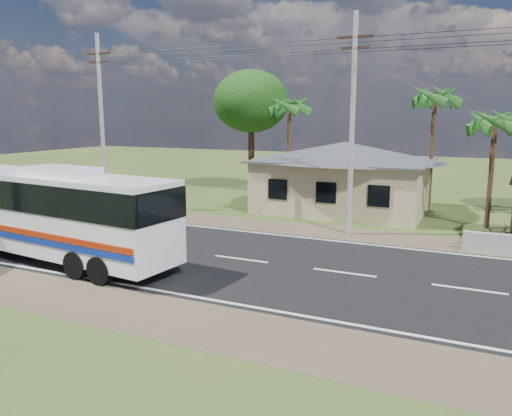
{
  "coord_description": "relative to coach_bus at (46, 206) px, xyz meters",
  "views": [
    {
      "loc": [
        9.16,
        -18.39,
        6.08
      ],
      "look_at": [
        0.24,
        1.0,
        2.09
      ],
      "focal_mm": 35.0,
      "sensor_mm": 36.0,
      "label": 1
    }
  ],
  "objects": [
    {
      "name": "palm_mid",
      "position": [
        13.54,
        18.81,
        4.87
      ],
      "size": [
        2.8,
        2.8,
        8.2
      ],
      "color": "#47301E",
      "rests_on": "ground"
    },
    {
      "name": "tree_behind_house",
      "position": [
        -0.46,
        21.31,
        4.82
      ],
      "size": [
        6.0,
        6.0,
        9.61
      ],
      "color": "#47301E",
      "rests_on": "ground"
    },
    {
      "name": "house",
      "position": [
        8.54,
        16.3,
        0.35
      ],
      "size": [
        12.4,
        10.0,
        5.0
      ],
      "color": "#C7B885",
      "rests_on": "ground"
    },
    {
      "name": "ground",
      "position": [
        7.54,
        3.31,
        -2.29
      ],
      "size": [
        120.0,
        120.0,
        0.0
      ],
      "primitive_type": "plane",
      "color": "#284117",
      "rests_on": "ground"
    },
    {
      "name": "motorcycle",
      "position": [
        17.42,
        10.88,
        -1.83
      ],
      "size": [
        1.87,
        1.1,
        0.93
      ],
      "primitive_type": "imported",
      "rotation": [
        0.0,
        0.0,
        1.86
      ],
      "color": "black",
      "rests_on": "ground"
    },
    {
      "name": "road",
      "position": [
        7.54,
        3.31,
        -2.28
      ],
      "size": [
        120.0,
        16.0,
        0.03
      ],
      "color": "black",
      "rests_on": "ground"
    },
    {
      "name": "coach_bus",
      "position": [
        0.0,
        0.0,
        0.0
      ],
      "size": [
        13.12,
        4.1,
        4.01
      ],
      "rotation": [
        0.0,
        0.0,
        -0.11
      ],
      "color": "white",
      "rests_on": "ground"
    },
    {
      "name": "utility_poles",
      "position": [
        10.21,
        9.79,
        3.48
      ],
      "size": [
        32.8,
        2.22,
        11.0
      ],
      "color": "#9E9E99",
      "rests_on": "ground"
    },
    {
      "name": "palm_far",
      "position": [
        3.54,
        19.31,
        4.39
      ],
      "size": [
        2.8,
        2.8,
        7.7
      ],
      "color": "#47301E",
      "rests_on": "ground"
    },
    {
      "name": "palm_near",
      "position": [
        17.04,
        14.31,
        3.42
      ],
      "size": [
        2.8,
        2.8,
        6.7
      ],
      "color": "#47301E",
      "rests_on": "ground"
    }
  ]
}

